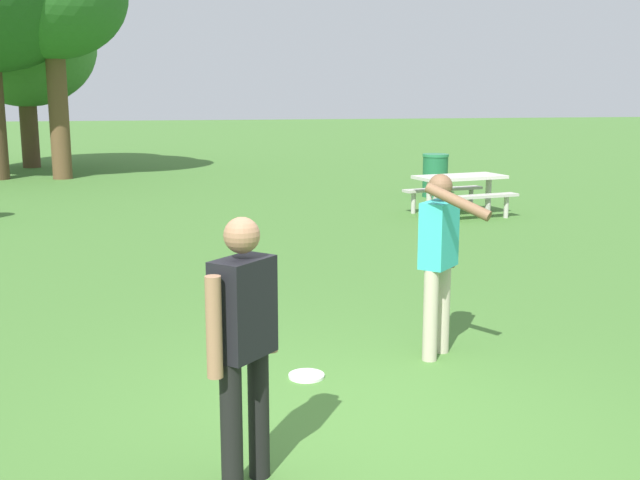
# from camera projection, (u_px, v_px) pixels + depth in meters

# --- Properties ---
(ground_plane) EXTENTS (120.00, 120.00, 0.00)m
(ground_plane) POSITION_uv_depth(u_px,v_px,m) (350.00, 427.00, 5.46)
(ground_plane) COLOR #447530
(person_thrower) EXTENTS (0.48, 0.84, 1.64)m
(person_thrower) POSITION_uv_depth(u_px,v_px,m) (440.00, 251.00, 6.73)
(person_thrower) COLOR #B7AD93
(person_thrower) RESTS_ON ground
(person_catcher) EXTENTS (0.45, 0.46, 1.64)m
(person_catcher) POSITION_uv_depth(u_px,v_px,m) (244.00, 335.00, 4.48)
(person_catcher) COLOR black
(person_catcher) RESTS_ON ground
(frisbee) EXTENTS (0.30, 0.30, 0.03)m
(frisbee) POSITION_uv_depth(u_px,v_px,m) (306.00, 376.00, 6.40)
(frisbee) COLOR white
(frisbee) RESTS_ON ground
(picnic_table_near) EXTENTS (1.95, 1.74, 0.77)m
(picnic_table_near) POSITION_uv_depth(u_px,v_px,m) (460.00, 186.00, 14.62)
(picnic_table_near) COLOR beige
(picnic_table_near) RESTS_ON ground
(trash_can_further_along) EXTENTS (0.59, 0.59, 0.96)m
(trash_can_further_along) POSITION_uv_depth(u_px,v_px,m) (435.00, 175.00, 17.29)
(trash_can_further_along) COLOR #1E663D
(trash_can_further_along) RESTS_ON ground
(tree_far_right) EXTENTS (4.32, 4.32, 5.54)m
(tree_far_right) POSITION_uv_depth(u_px,v_px,m) (23.00, 46.00, 23.34)
(tree_far_right) COLOR #4C3823
(tree_far_right) RESTS_ON ground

